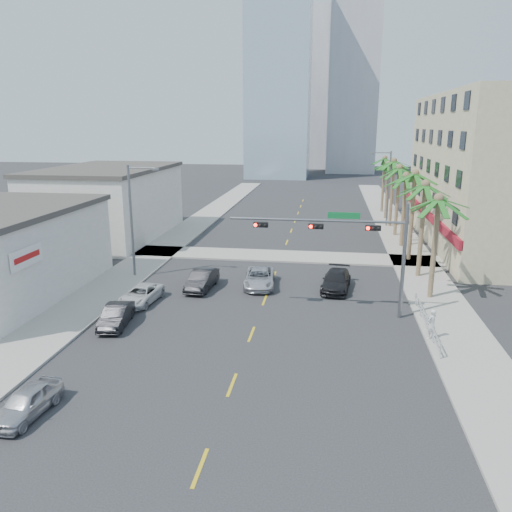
{
  "coord_description": "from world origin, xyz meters",
  "views": [
    {
      "loc": [
        4.27,
        -23.01,
        12.04
      ],
      "look_at": [
        -0.45,
        8.88,
        3.5
      ],
      "focal_mm": 35.0,
      "sensor_mm": 36.0,
      "label": 1
    }
  ],
  "objects": [
    {
      "name": "ground",
      "position": [
        0.0,
        0.0,
        0.0
      ],
      "size": [
        260.0,
        260.0,
        0.0
      ],
      "primitive_type": "plane",
      "color": "#262628",
      "rests_on": "ground"
    },
    {
      "name": "sidewalk_right",
      "position": [
        12.0,
        20.0,
        0.07
      ],
      "size": [
        4.0,
        120.0,
        0.15
      ],
      "primitive_type": "cube",
      "color": "gray",
      "rests_on": "ground"
    },
    {
      "name": "sidewalk_left",
      "position": [
        -12.0,
        20.0,
        0.07
      ],
      "size": [
        4.0,
        120.0,
        0.15
      ],
      "primitive_type": "cube",
      "color": "gray",
      "rests_on": "ground"
    },
    {
      "name": "sidewalk_cross",
      "position": [
        0.0,
        22.0,
        0.07
      ],
      "size": [
        80.0,
        4.0,
        0.15
      ],
      "primitive_type": "cube",
      "color": "gray",
      "rests_on": "ground"
    },
    {
      "name": "building_right",
      "position": [
        21.99,
        30.0,
        7.5
      ],
      "size": [
        15.25,
        28.0,
        15.0
      ],
      "color": "tan",
      "rests_on": "ground"
    },
    {
      "name": "building_left_far",
      "position": [
        -19.5,
        28.0,
        3.6
      ],
      "size": [
        11.0,
        18.0,
        7.2
      ],
      "primitive_type": "cube",
      "color": "beige",
      "rests_on": "ground"
    },
    {
      "name": "tower_far_left",
      "position": [
        -8.0,
        95.0,
        24.0
      ],
      "size": [
        14.0,
        14.0,
        48.0
      ],
      "primitive_type": "cube",
      "color": "#99B2C6",
      "rests_on": "ground"
    },
    {
      "name": "tower_far_right",
      "position": [
        9.0,
        110.0,
        30.0
      ],
      "size": [
        12.0,
        12.0,
        60.0
      ],
      "primitive_type": "cube",
      "color": "#ADADB2",
      "rests_on": "ground"
    },
    {
      "name": "tower_far_center",
      "position": [
        -3.0,
        125.0,
        21.0
      ],
      "size": [
        16.0,
        16.0,
        42.0
      ],
      "primitive_type": "cube",
      "color": "#ADADB2",
      "rests_on": "ground"
    },
    {
      "name": "traffic_signal_mast",
      "position": [
        5.78,
        7.95,
        5.06
      ],
      "size": [
        11.12,
        0.54,
        7.2
      ],
      "color": "slate",
      "rests_on": "ground"
    },
    {
      "name": "palm_tree_0",
      "position": [
        11.6,
        12.0,
        7.08
      ],
      "size": [
        4.8,
        4.8,
        7.8
      ],
      "color": "brown",
      "rests_on": "ground"
    },
    {
      "name": "palm_tree_1",
      "position": [
        11.6,
        17.2,
        7.43
      ],
      "size": [
        4.8,
        4.8,
        8.16
      ],
      "color": "brown",
      "rests_on": "ground"
    },
    {
      "name": "palm_tree_2",
      "position": [
        11.6,
        22.4,
        7.78
      ],
      "size": [
        4.8,
        4.8,
        8.52
      ],
      "color": "brown",
      "rests_on": "ground"
    },
    {
      "name": "palm_tree_3",
      "position": [
        11.6,
        27.6,
        7.08
      ],
      "size": [
        4.8,
        4.8,
        7.8
      ],
      "color": "brown",
      "rests_on": "ground"
    },
    {
      "name": "palm_tree_4",
      "position": [
        11.6,
        32.8,
        7.43
      ],
      "size": [
        4.8,
        4.8,
        8.16
      ],
      "color": "brown",
      "rests_on": "ground"
    },
    {
      "name": "palm_tree_5",
      "position": [
        11.6,
        38.0,
        7.78
      ],
      "size": [
        4.8,
        4.8,
        8.52
      ],
      "color": "brown",
      "rests_on": "ground"
    },
    {
      "name": "palm_tree_6",
      "position": [
        11.6,
        43.2,
        7.08
      ],
      "size": [
        4.8,
        4.8,
        7.8
      ],
      "color": "brown",
      "rests_on": "ground"
    },
    {
      "name": "palm_tree_7",
      "position": [
        11.6,
        48.4,
        7.43
      ],
      "size": [
        4.8,
        4.8,
        8.16
      ],
      "color": "brown",
      "rests_on": "ground"
    },
    {
      "name": "streetlight_left",
      "position": [
        -11.0,
        14.0,
        5.06
      ],
      "size": [
        2.55,
        0.25,
        9.0
      ],
      "color": "slate",
      "rests_on": "ground"
    },
    {
      "name": "streetlight_right",
      "position": [
        11.0,
        38.0,
        5.06
      ],
      "size": [
        2.55,
        0.25,
        9.0
      ],
      "color": "slate",
      "rests_on": "ground"
    },
    {
      "name": "guardrail",
      "position": [
        10.3,
        6.0,
        0.67
      ],
      "size": [
        0.08,
        8.08,
        1.0
      ],
      "color": "silver",
      "rests_on": "ground"
    },
    {
      "name": "car_parked_near",
      "position": [
        -8.12,
        -5.79,
        0.63
      ],
      "size": [
        1.78,
        3.81,
        1.26
      ],
      "primitive_type": "imported",
      "rotation": [
        0.0,
        0.0,
        -0.08
      ],
      "color": "silver",
      "rests_on": "ground"
    },
    {
      "name": "car_parked_mid",
      "position": [
        -8.43,
        4.08,
        0.65
      ],
      "size": [
        1.87,
        4.08,
        1.3
      ],
      "primitive_type": "imported",
      "rotation": [
        0.0,
        0.0,
        0.13
      ],
      "color": "black",
      "rests_on": "ground"
    },
    {
      "name": "car_parked_far",
      "position": [
        -8.42,
        8.2,
        0.59
      ],
      "size": [
        2.35,
        4.4,
        1.18
      ],
      "primitive_type": "imported",
      "rotation": [
        0.0,
        0.0,
        -0.1
      ],
      "color": "silver",
      "rests_on": "ground"
    },
    {
      "name": "car_lane_left",
      "position": [
        -5.0,
        11.8,
        0.73
      ],
      "size": [
        1.79,
        4.49,
        1.45
      ],
      "primitive_type": "imported",
      "rotation": [
        0.0,
        0.0,
        -0.06
      ],
      "color": "black",
      "rests_on": "ground"
    },
    {
      "name": "car_lane_center",
      "position": [
        -0.79,
        13.0,
        0.67
      ],
      "size": [
        2.64,
        5.02,
        1.35
      ],
      "primitive_type": "imported",
      "rotation": [
        0.0,
        0.0,
        0.09
      ],
      "color": "silver",
      "rests_on": "ground"
    },
    {
      "name": "car_lane_right",
      "position": [
        5.0,
        13.1,
        0.7
      ],
      "size": [
        2.47,
        4.99,
        1.39
      ],
      "primitive_type": "imported",
      "rotation": [
        0.0,
        0.0,
        -0.11
      ],
      "color": "black",
      "rests_on": "ground"
    },
    {
      "name": "pedestrian",
      "position": [
        10.3,
        4.62,
        1.03
      ],
      "size": [
        0.76,
        0.74,
        1.76
      ],
      "primitive_type": "imported",
      "rotation": [
        0.0,
        0.0,
        3.86
      ],
      "color": "silver",
      "rests_on": "sidewalk_right"
    }
  ]
}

